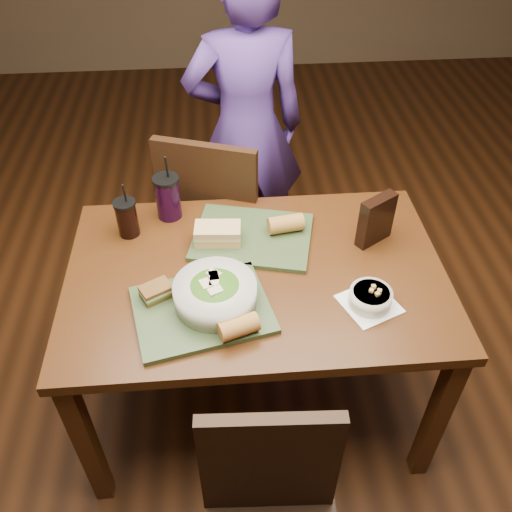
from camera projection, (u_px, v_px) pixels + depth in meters
The scene contains 15 objects.
ground at pixel (256, 395), 2.36m from camera, with size 6.00×6.00×0.00m, color #381C0B.
dining_table at pixel (256, 289), 1.92m from camera, with size 1.30×0.85×0.75m.
chair_far at pixel (209, 218), 2.41m from camera, with size 0.54×0.55×0.98m.
diner at pixel (246, 129), 2.54m from camera, with size 0.57×0.37×1.55m, color #482D7C.
tray_near at pixel (202, 310), 1.72m from camera, with size 0.42×0.32×0.02m, color #324425.
tray_far at pixel (252, 237), 1.98m from camera, with size 0.42×0.32×0.02m, color #324425.
salad_bowl at pixel (215, 292), 1.70m from camera, with size 0.26×0.26×0.09m.
soup_bowl at pixel (370, 298), 1.72m from camera, with size 0.22×0.22×0.07m.
sandwich_near at pixel (156, 291), 1.73m from camera, with size 0.12×0.10×0.05m.
sandwich_far at pixel (218, 234), 1.93m from camera, with size 0.17×0.10×0.07m.
baguette_near at pixel (239, 327), 1.61m from camera, with size 0.06×0.06×0.12m, color #AD7533.
baguette_far at pixel (286, 224), 1.97m from camera, with size 0.06×0.06×0.13m, color #AD7533.
cup_cola at pixel (127, 218), 1.96m from camera, with size 0.08×0.08×0.22m.
cup_berry at pixel (168, 197), 2.03m from camera, with size 0.10×0.10×0.27m.
chip_bag at pixel (376, 220), 1.92m from camera, with size 0.14×0.04×0.19m, color black.
Camera 1 is at (-0.11, -1.34, 2.04)m, focal length 38.00 mm.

